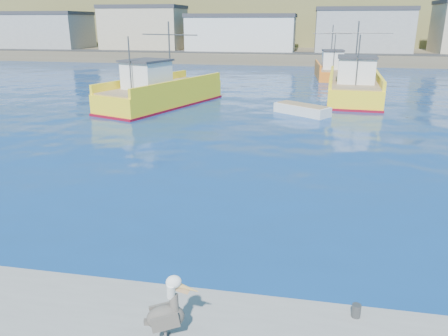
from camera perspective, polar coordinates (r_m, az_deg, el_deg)
name	(u,v)px	position (r m, az deg, el deg)	size (l,w,h in m)	color
ground	(242,248)	(13.57, 2.35, -10.42)	(260.00, 260.00, 0.00)	navy
dock_bollards	(246,298)	(10.30, 2.93, -16.62)	(36.20, 0.20, 0.30)	#4C4C4C
far_shore	(305,11)	(120.97, 10.57, 19.54)	(200.00, 81.00, 24.00)	brown
trawler_yellow_a	(160,93)	(35.98, -8.38, 9.68)	(7.92, 12.64, 6.60)	yellow
trawler_yellow_b	(354,87)	(40.49, 16.58, 10.13)	(5.83, 12.54, 6.64)	yellow
boat_orange	(331,69)	(54.98, 13.79, 12.39)	(4.55, 8.83, 6.13)	orange
skiff_left	(131,102)	(37.24, -12.00, 8.48)	(3.31, 3.51, 0.78)	silver
skiff_mid	(302,110)	(33.09, 10.14, 7.43)	(4.28, 3.65, 0.92)	silver
pelican	(167,312)	(9.21, -7.41, -18.14)	(1.11, 0.72, 1.40)	#595451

